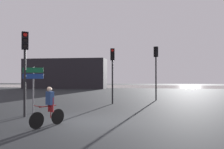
{
  "coord_description": "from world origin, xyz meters",
  "views": [
    {
      "loc": [
        2.6,
        -9.62,
        2.01
      ],
      "look_at": [
        0.5,
        5.0,
        2.2
      ],
      "focal_mm": 35.0,
      "sensor_mm": 36.0,
      "label": 1
    }
  ],
  "objects_px": {
    "traffic_light_near_left": "(25,58)",
    "cyclist": "(49,106)",
    "traffic_light_far_right": "(156,63)",
    "distant_building": "(65,74)",
    "direction_sign_post": "(33,81)",
    "traffic_light_center": "(112,65)"
  },
  "relations": [
    {
      "from": "traffic_light_near_left",
      "to": "direction_sign_post",
      "type": "xyz_separation_m",
      "value": [
        -0.12,
        1.07,
        -1.22
      ]
    },
    {
      "from": "traffic_light_far_right",
      "to": "direction_sign_post",
      "type": "distance_m",
      "value": 10.87
    },
    {
      "from": "direction_sign_post",
      "to": "cyclist",
      "type": "distance_m",
      "value": 3.82
    },
    {
      "from": "traffic_light_near_left",
      "to": "traffic_light_far_right",
      "type": "relative_size",
      "value": 0.92
    },
    {
      "from": "traffic_light_near_left",
      "to": "cyclist",
      "type": "xyz_separation_m",
      "value": [
        2.14,
        -1.85,
        -2.19
      ]
    },
    {
      "from": "distant_building",
      "to": "traffic_light_far_right",
      "type": "height_order",
      "value": "distant_building"
    },
    {
      "from": "distant_building",
      "to": "cyclist",
      "type": "height_order",
      "value": "distant_building"
    },
    {
      "from": "traffic_light_center",
      "to": "distant_building",
      "type": "bearing_deg",
      "value": -70.38
    },
    {
      "from": "traffic_light_center",
      "to": "traffic_light_far_right",
      "type": "height_order",
      "value": "traffic_light_far_right"
    },
    {
      "from": "direction_sign_post",
      "to": "traffic_light_near_left",
      "type": "bearing_deg",
      "value": 77.15
    },
    {
      "from": "traffic_light_far_right",
      "to": "traffic_light_center",
      "type": "bearing_deg",
      "value": 79.69
    },
    {
      "from": "distant_building",
      "to": "traffic_light_near_left",
      "type": "height_order",
      "value": "distant_building"
    },
    {
      "from": "traffic_light_near_left",
      "to": "traffic_light_center",
      "type": "xyz_separation_m",
      "value": [
        3.65,
        6.02,
        -0.08
      ]
    },
    {
      "from": "traffic_light_near_left",
      "to": "traffic_light_far_right",
      "type": "height_order",
      "value": "traffic_light_far_right"
    },
    {
      "from": "distant_building",
      "to": "cyclist",
      "type": "distance_m",
      "value": 31.76
    },
    {
      "from": "direction_sign_post",
      "to": "cyclist",
      "type": "relative_size",
      "value": 1.6
    },
    {
      "from": "traffic_light_far_right",
      "to": "cyclist",
      "type": "bearing_deg",
      "value": 103.42
    },
    {
      "from": "traffic_light_near_left",
      "to": "cyclist",
      "type": "bearing_deg",
      "value": 104.48
    },
    {
      "from": "direction_sign_post",
      "to": "traffic_light_far_right",
      "type": "bearing_deg",
      "value": -150.93
    },
    {
      "from": "direction_sign_post",
      "to": "traffic_light_center",
      "type": "bearing_deg",
      "value": -146.41
    },
    {
      "from": "traffic_light_center",
      "to": "traffic_light_far_right",
      "type": "xyz_separation_m",
      "value": [
        3.41,
        3.08,
        0.32
      ]
    },
    {
      "from": "cyclist",
      "to": "distant_building",
      "type": "bearing_deg",
      "value": -43.41
    }
  ]
}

